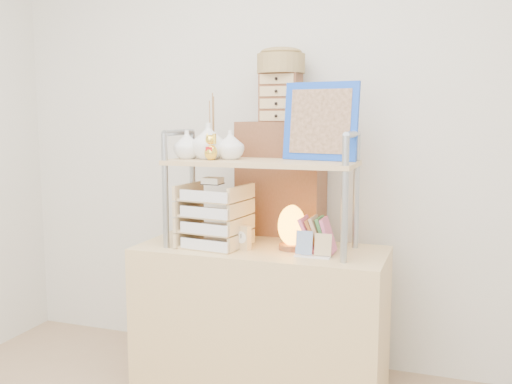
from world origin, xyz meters
TOP-DOWN VIEW (x-y plane):
  - room_shell at (0.00, 0.39)m, footprint 3.42×3.41m
  - desk at (0.00, 1.20)m, footprint 1.20×0.50m
  - cabinet at (-0.01, 1.57)m, footprint 0.45×0.24m
  - hutch at (-0.07, 1.21)m, footprint 0.90×0.34m
  - letter_tray at (-0.22, 1.14)m, footprint 0.31×0.29m
  - salt_lamp at (0.15, 1.21)m, footprint 0.14×0.13m
  - desk_clock at (-0.07, 1.13)m, footprint 0.09×0.06m
  - postcard_stand at (0.28, 1.10)m, footprint 0.16×0.05m
  - drawer_chest at (-0.01, 1.55)m, footprint 0.20×0.16m
  - woven_basket at (-0.01, 1.55)m, footprint 0.25×0.25m

SIDE VIEW (x-z plane):
  - desk at x=0.00m, z-range 0.00..0.75m
  - cabinet at x=-0.01m, z-range 0.00..1.35m
  - postcard_stand at x=0.28m, z-range 0.73..0.84m
  - desk_clock at x=-0.07m, z-range 0.75..0.87m
  - salt_lamp at x=0.15m, z-range 0.75..0.97m
  - letter_tray at x=-0.22m, z-range 0.72..1.05m
  - hutch at x=-0.07m, z-range 0.80..1.59m
  - drawer_chest at x=-0.01m, z-range 1.35..1.60m
  - woven_basket at x=-0.01m, z-range 1.60..1.70m
  - room_shell at x=0.00m, z-range 0.39..3.00m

